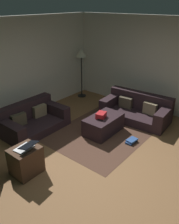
{
  "coord_description": "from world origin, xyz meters",
  "views": [
    {
      "loc": [
        -2.97,
        -2.11,
        2.92
      ],
      "look_at": [
        0.54,
        0.75,
        0.75
      ],
      "focal_mm": 37.29,
      "sensor_mm": 36.0,
      "label": 1
    }
  ],
  "objects_px": {
    "ottoman": "(104,125)",
    "laptop": "(26,147)",
    "side_table": "(26,161)",
    "book_stack": "(131,141)",
    "gift_box": "(101,115)",
    "tv_remote": "(100,119)",
    "corner_lamp": "(81,56)",
    "couch_left": "(31,120)",
    "couch_right": "(137,110)"
  },
  "relations": [
    {
      "from": "ottoman",
      "to": "laptop",
      "type": "relative_size",
      "value": 2.51
    },
    {
      "from": "side_table",
      "to": "book_stack",
      "type": "height_order",
      "value": "side_table"
    },
    {
      "from": "gift_box",
      "to": "tv_remote",
      "type": "distance_m",
      "value": 0.13
    },
    {
      "from": "laptop",
      "to": "corner_lamp",
      "type": "relative_size",
      "value": 0.25
    },
    {
      "from": "side_table",
      "to": "laptop",
      "type": "distance_m",
      "value": 0.32
    },
    {
      "from": "side_table",
      "to": "tv_remote",
      "type": "bearing_deg",
      "value": -7.61
    },
    {
      "from": "couch_left",
      "to": "gift_box",
      "type": "distance_m",
      "value": 1.75
    },
    {
      "from": "couch_right",
      "to": "book_stack",
      "type": "height_order",
      "value": "couch_right"
    },
    {
      "from": "gift_box",
      "to": "book_stack",
      "type": "bearing_deg",
      "value": -81.81
    },
    {
      "from": "ottoman",
      "to": "book_stack",
      "type": "xyz_separation_m",
      "value": [
        0.04,
        -0.77,
        -0.17
      ]
    },
    {
      "from": "side_table",
      "to": "ottoman",
      "type": "bearing_deg",
      "value": -6.28
    },
    {
      "from": "ottoman",
      "to": "tv_remote",
      "type": "distance_m",
      "value": 0.29
    },
    {
      "from": "tv_remote",
      "to": "book_stack",
      "type": "height_order",
      "value": "tv_remote"
    },
    {
      "from": "side_table",
      "to": "corner_lamp",
      "type": "height_order",
      "value": "corner_lamp"
    },
    {
      "from": "ottoman",
      "to": "corner_lamp",
      "type": "xyz_separation_m",
      "value": [
        1.49,
        1.99,
        1.13
      ]
    },
    {
      "from": "couch_left",
      "to": "book_stack",
      "type": "distance_m",
      "value": 2.5
    },
    {
      "from": "laptop",
      "to": "couch_right",
      "type": "bearing_deg",
      "value": -7.71
    },
    {
      "from": "couch_left",
      "to": "book_stack",
      "type": "bearing_deg",
      "value": 114.01
    },
    {
      "from": "couch_left",
      "to": "ottoman",
      "type": "height_order",
      "value": "couch_left"
    },
    {
      "from": "tv_remote",
      "to": "couch_left",
      "type": "bearing_deg",
      "value": 125.6
    },
    {
      "from": "gift_box",
      "to": "couch_left",
      "type": "bearing_deg",
      "value": 121.84
    },
    {
      "from": "gift_box",
      "to": "corner_lamp",
      "type": "relative_size",
      "value": 0.16
    },
    {
      "from": "ottoman",
      "to": "side_table",
      "type": "relative_size",
      "value": 1.85
    },
    {
      "from": "couch_left",
      "to": "couch_right",
      "type": "height_order",
      "value": "couch_right"
    },
    {
      "from": "corner_lamp",
      "to": "book_stack",
      "type": "bearing_deg",
      "value": -117.77
    },
    {
      "from": "couch_left",
      "to": "couch_right",
      "type": "distance_m",
      "value": 2.78
    },
    {
      "from": "gift_box",
      "to": "book_stack",
      "type": "distance_m",
      "value": 0.92
    },
    {
      "from": "couch_right",
      "to": "tv_remote",
      "type": "relative_size",
      "value": 11.39
    },
    {
      "from": "gift_box",
      "to": "laptop",
      "type": "height_order",
      "value": "laptop"
    },
    {
      "from": "gift_box",
      "to": "side_table",
      "type": "height_order",
      "value": "gift_box"
    },
    {
      "from": "book_stack",
      "to": "tv_remote",
      "type": "bearing_deg",
      "value": 106.9
    },
    {
      "from": "ottoman",
      "to": "tv_remote",
      "type": "bearing_deg",
      "value": -172.66
    },
    {
      "from": "tv_remote",
      "to": "laptop",
      "type": "distance_m",
      "value": 1.93
    },
    {
      "from": "book_stack",
      "to": "corner_lamp",
      "type": "bearing_deg",
      "value": 62.23
    },
    {
      "from": "couch_right",
      "to": "side_table",
      "type": "height_order",
      "value": "couch_right"
    },
    {
      "from": "gift_box",
      "to": "tv_remote",
      "type": "relative_size",
      "value": 1.57
    },
    {
      "from": "couch_right",
      "to": "tv_remote",
      "type": "distance_m",
      "value": 1.38
    },
    {
      "from": "tv_remote",
      "to": "side_table",
      "type": "bearing_deg",
      "value": -179.82
    },
    {
      "from": "side_table",
      "to": "gift_box",
      "type": "bearing_deg",
      "value": -5.83
    },
    {
      "from": "side_table",
      "to": "book_stack",
      "type": "xyz_separation_m",
      "value": [
        2.14,
        -1.0,
        -0.23
      ]
    },
    {
      "from": "gift_box",
      "to": "laptop",
      "type": "xyz_separation_m",
      "value": [
        -2.02,
        0.16,
        0.1
      ]
    },
    {
      "from": "tv_remote",
      "to": "ottoman",
      "type": "bearing_deg",
      "value": 15.12
    },
    {
      "from": "couch_left",
      "to": "gift_box",
      "type": "xyz_separation_m",
      "value": [
        0.91,
        -1.47,
        0.24
      ]
    },
    {
      "from": "side_table",
      "to": "corner_lamp",
      "type": "bearing_deg",
      "value": 26.05
    },
    {
      "from": "tv_remote",
      "to": "side_table",
      "type": "relative_size",
      "value": 0.3
    },
    {
      "from": "side_table",
      "to": "corner_lamp",
      "type": "distance_m",
      "value": 4.14
    },
    {
      "from": "couch_left",
      "to": "corner_lamp",
      "type": "xyz_separation_m",
      "value": [
        2.48,
        0.49,
        1.09
      ]
    },
    {
      "from": "gift_box",
      "to": "tv_remote",
      "type": "xyz_separation_m",
      "value": [
        -0.11,
        -0.05,
        -0.05
      ]
    },
    {
      "from": "couch_right",
      "to": "ottoman",
      "type": "distance_m",
      "value": 1.19
    },
    {
      "from": "couch_left",
      "to": "laptop",
      "type": "xyz_separation_m",
      "value": [
        -1.11,
        -1.32,
        0.34
      ]
    }
  ]
}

